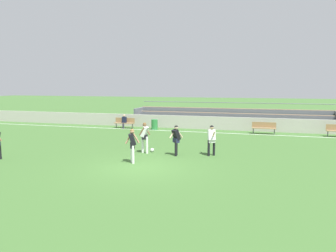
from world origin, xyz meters
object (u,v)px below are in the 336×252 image
at_px(trash_bin, 154,125).
at_px(player_dark_deep_cover, 176,138).
at_px(bench_near_wall_gap, 125,122).
at_px(player_white_dropping_back, 145,135).
at_px(player_dark_wide_right, 132,143).
at_px(bleacher_stand, 230,117).
at_px(player_white_pressing_high, 212,138).
at_px(spectator_seated, 124,120).
at_px(bench_far_right, 264,127).
at_px(soccer_ball, 152,150).

distance_m(trash_bin, player_dark_deep_cover, 9.81).
xyz_separation_m(bench_near_wall_gap, player_white_dropping_back, (5.20, -8.95, 0.48)).
distance_m(player_dark_deep_cover, player_dark_wide_right, 2.67).
xyz_separation_m(bleacher_stand, player_white_pressing_high, (-0.01, -12.23, 0.11)).
height_order(spectator_seated, player_dark_deep_cover, player_dark_deep_cover).
xyz_separation_m(spectator_seated, player_white_dropping_back, (5.20, -8.84, 0.32)).
distance_m(trash_bin, player_dark_wide_right, 11.27).
distance_m(bench_far_right, bench_near_wall_gap, 11.70).
bearing_deg(soccer_ball, player_dark_wide_right, -92.51).
height_order(trash_bin, player_white_pressing_high, player_white_pressing_high).
height_order(trash_bin, player_white_dropping_back, player_white_dropping_back).
bearing_deg(trash_bin, player_dark_wide_right, -76.93).
distance_m(bench_near_wall_gap, player_white_dropping_back, 10.36).
height_order(bench_far_right, trash_bin, bench_far_right).
bearing_deg(player_white_dropping_back, trash_bin, 105.11).
relative_size(bench_near_wall_gap, player_dark_deep_cover, 1.10).
bearing_deg(player_white_pressing_high, trash_bin, 125.70).
relative_size(bench_far_right, soccer_ball, 8.18).
xyz_separation_m(player_dark_deep_cover, soccer_ball, (-1.53, 0.49, -0.86)).
relative_size(player_dark_deep_cover, player_white_pressing_high, 1.00).
height_order(bench_near_wall_gap, spectator_seated, spectator_seated).
height_order(player_white_dropping_back, soccer_ball, player_white_dropping_back).
bearing_deg(soccer_ball, trash_bin, 107.65).
distance_m(bleacher_stand, player_dark_wide_right, 15.23).
distance_m(player_white_dropping_back, player_dark_wide_right, 2.22).
bearing_deg(soccer_ball, spectator_seated, 123.05).
xyz_separation_m(bleacher_stand, player_white_dropping_back, (-3.65, -12.62, 0.16)).
xyz_separation_m(spectator_seated, player_dark_deep_cover, (7.02, -8.94, 0.27)).
height_order(trash_bin, player_dark_deep_cover, player_dark_deep_cover).
distance_m(spectator_seated, player_white_pressing_high, 12.23).
xyz_separation_m(bleacher_stand, soccer_ball, (-3.36, -12.23, -0.76)).
height_order(player_white_dropping_back, player_dark_wide_right, player_white_dropping_back).
bearing_deg(trash_bin, soccer_ball, -72.35).
height_order(bench_far_right, player_white_pressing_high, player_white_pressing_high).
xyz_separation_m(player_dark_deep_cover, player_dark_wide_right, (-1.64, -2.11, 0.02)).
xyz_separation_m(trash_bin, player_dark_deep_cover, (4.19, -8.86, 0.54)).
distance_m(player_dark_deep_cover, player_white_pressing_high, 1.89).
relative_size(bleacher_stand, spectator_seated, 14.80).
bearing_deg(player_dark_wide_right, soccer_ball, 87.49).
relative_size(bench_far_right, player_dark_deep_cover, 1.10).
relative_size(bench_far_right, trash_bin, 2.07).
distance_m(bleacher_stand, bench_far_right, 4.66).
height_order(bench_near_wall_gap, player_dark_deep_cover, player_dark_deep_cover).
relative_size(bench_near_wall_gap, trash_bin, 2.07).
height_order(trash_bin, spectator_seated, spectator_seated).
bearing_deg(soccer_ball, bleacher_stand, 74.65).
distance_m(bench_near_wall_gap, player_dark_deep_cover, 11.46).
distance_m(bleacher_stand, soccer_ball, 12.70).
bearing_deg(player_white_dropping_back, bench_far_right, 54.00).
bearing_deg(player_dark_deep_cover, spectator_seated, 128.15).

